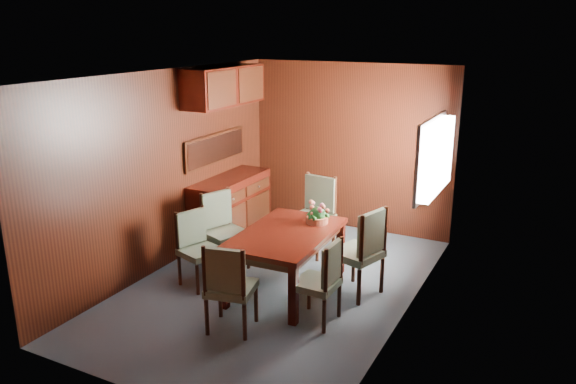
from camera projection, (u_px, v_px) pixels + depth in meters
The scene contains 11 objects.
ground at pixel (276, 285), 6.48m from camera, with size 4.50×4.50×0.00m, color #3F4D56.
room_shell at pixel (281, 141), 6.35m from camera, with size 3.06×4.52×2.41m.
sideboard at pixel (231, 209), 7.75m from camera, with size 0.48×1.40×0.90m, color black.
dining_table at pixel (286, 240), 6.23m from camera, with size 0.98×1.51×0.69m.
chair_left_near at pixel (197, 244), 6.41m from camera, with size 0.51×0.52×0.88m.
chair_left_far at pixel (222, 226), 6.85m from camera, with size 0.57×0.58×0.96m.
chair_right_near at pixel (323, 278), 5.55m from camera, with size 0.41×0.43×0.88m.
chair_right_far at pixel (363, 248), 6.10m from camera, with size 0.58×0.60×1.02m.
chair_head at pixel (228, 283), 5.36m from camera, with size 0.52×0.51×0.93m.
chair_foot at pixel (315, 210), 7.33m from camera, with size 0.54×0.53×1.02m.
flower_centerpiece at pixel (317, 212), 6.45m from camera, with size 0.27×0.27×0.27m.
Camera 1 is at (2.82, -5.19, 2.89)m, focal length 35.00 mm.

